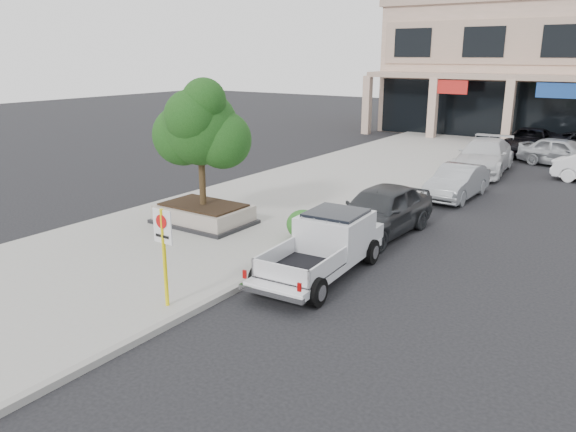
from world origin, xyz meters
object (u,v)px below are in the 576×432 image
object	(u,v)px
planter	(204,214)
lot_car_a	(563,152)
curb_car_a	(380,210)
pickup_truck	(320,248)
curb_car_d	(529,141)
curb_car_b	(457,182)
no_parking_sign	(164,244)
curb_car_c	(484,156)
planter_tree	(206,127)

from	to	relation	value
planter	lot_car_a	xyz separation A→B (m)	(8.17, 18.63, 0.28)
curb_car_a	lot_car_a	xyz separation A→B (m)	(2.87, 15.95, -0.06)
pickup_truck	curb_car_d	distance (m)	23.20
planter	curb_car_b	size ratio (longest dim) A/B	0.78
curb_car_a	pickup_truck	bearing A→B (deg)	-83.49
no_parking_sign	lot_car_a	xyz separation A→B (m)	(4.39, 23.96, -0.87)
curb_car_a	curb_car_c	world-z (taller)	curb_car_c
planter	curb_car_a	xyz separation A→B (m)	(5.30, 2.68, 0.34)
curb_car_d	lot_car_a	size ratio (longest dim) A/B	1.22
curb_car_a	planter	bearing A→B (deg)	-150.16
planter_tree	curb_car_c	size ratio (longest dim) A/B	0.71
curb_car_a	curb_car_d	size ratio (longest dim) A/B	0.88
curb_car_c	curb_car_a	bearing A→B (deg)	-94.83
planter	curb_car_c	distance (m)	15.65
lot_car_a	curb_car_a	bearing A→B (deg)	-176.13
no_parking_sign	curb_car_d	bearing A→B (deg)	85.61
planter	curb_car_c	bearing A→B (deg)	70.70
curb_car_c	pickup_truck	bearing A→B (deg)	-94.09
planter_tree	curb_car_c	xyz separation A→B (m)	(5.04, 14.62, -2.59)
planter	pickup_truck	distance (m)	5.76
curb_car_a	curb_car_d	xyz separation A→B (m)	(0.55, 19.01, -0.06)
planter_tree	lot_car_a	distance (m)	20.32
planter_tree	curb_car_a	size ratio (longest dim) A/B	0.83
planter	no_parking_sign	distance (m)	6.63
planter_tree	curb_car_b	distance (m)	10.77
curb_car_a	planter_tree	bearing A→B (deg)	-150.93
curb_car_a	curb_car_c	distance (m)	12.09
planter_tree	lot_car_a	bearing A→B (deg)	66.49
planter	curb_car_a	world-z (taller)	curb_car_a
no_parking_sign	pickup_truck	world-z (taller)	no_parking_sign
lot_car_a	curb_car_c	bearing A→B (deg)	156.22
planter	curb_car_a	size ratio (longest dim) A/B	0.67
curb_car_b	curb_car_d	size ratio (longest dim) A/B	0.76
planter	curb_car_d	xyz separation A→B (m)	(5.85, 21.68, 0.28)
planter	lot_car_a	bearing A→B (deg)	66.32
planter_tree	lot_car_a	xyz separation A→B (m)	(8.04, 18.47, -2.66)
curb_car_b	curb_car_c	bearing A→B (deg)	97.35
planter_tree	curb_car_c	bearing A→B (deg)	70.98
pickup_truck	lot_car_a	bearing A→B (deg)	78.92
pickup_truck	lot_car_a	distance (m)	20.31
pickup_truck	curb_car_c	xyz separation A→B (m)	(-0.38, 16.28, 0.03)
lot_car_a	pickup_truck	bearing A→B (deg)	-173.33
curb_car_d	lot_car_a	bearing A→B (deg)	-55.88
planter_tree	pickup_truck	distance (m)	6.25
curb_car_d	curb_car_b	bearing A→B (deg)	-93.37
planter	curb_car_a	bearing A→B (deg)	26.81
no_parking_sign	curb_car_a	bearing A→B (deg)	79.24
lot_car_a	planter_tree	bearing A→B (deg)	170.57
planter_tree	pickup_truck	xyz separation A→B (m)	(5.42, -1.67, -2.62)
curb_car_a	curb_car_c	size ratio (longest dim) A/B	0.85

